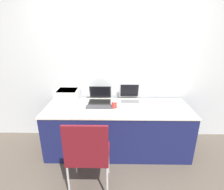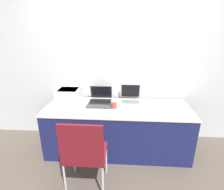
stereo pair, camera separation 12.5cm
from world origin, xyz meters
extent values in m
plane|color=brown|center=(0.00, 0.00, 0.00)|extent=(14.00, 14.00, 0.00)
cube|color=silver|center=(0.00, 0.83, 1.30)|extent=(8.00, 0.05, 2.60)
cube|color=#191E51|center=(0.00, 0.37, 0.36)|extent=(2.15, 0.74, 0.72)
cube|color=silver|center=(0.00, 0.37, 0.73)|extent=(2.17, 0.76, 0.02)
cube|color=silver|center=(-0.78, 0.56, 0.85)|extent=(0.37, 0.34, 0.22)
cube|color=#51565B|center=(-0.78, 0.52, 0.94)|extent=(0.29, 0.26, 0.04)
cube|color=black|center=(-0.28, 0.54, 0.75)|extent=(0.35, 0.23, 0.02)
cube|color=black|center=(-0.28, 0.53, 0.76)|extent=(0.31, 0.13, 0.00)
cube|color=black|center=(-0.28, 0.69, 0.86)|extent=(0.35, 0.08, 0.22)
cube|color=black|center=(-0.28, 0.69, 0.86)|extent=(0.32, 0.07, 0.20)
cube|color=#B7B7BC|center=(0.20, 0.56, 0.75)|extent=(0.33, 0.26, 0.02)
cube|color=slate|center=(0.20, 0.55, 0.76)|extent=(0.29, 0.14, 0.00)
cube|color=#B7B7BC|center=(0.20, 0.73, 0.88)|extent=(0.33, 0.08, 0.25)
cube|color=black|center=(0.20, 0.72, 0.88)|extent=(0.29, 0.07, 0.23)
cube|color=#3D3D42|center=(-0.27, 0.35, 0.75)|extent=(0.41, 0.12, 0.02)
cylinder|color=red|center=(-0.05, 0.35, 0.79)|extent=(0.08, 0.08, 0.10)
cylinder|color=white|center=(-0.05, 0.35, 0.84)|extent=(0.08, 0.08, 0.01)
ellipsoid|color=silver|center=(0.02, 0.35, 0.75)|extent=(0.07, 0.05, 0.03)
cube|color=maroon|center=(-0.34, -0.35, 0.47)|extent=(0.47, 0.42, 0.04)
cube|color=maroon|center=(-0.34, -0.55, 0.72)|extent=(0.47, 0.03, 0.46)
cylinder|color=silver|center=(-0.56, -0.16, 0.22)|extent=(0.02, 0.02, 0.45)
cylinder|color=silver|center=(-0.13, -0.16, 0.22)|extent=(0.02, 0.02, 0.45)
cylinder|color=silver|center=(-0.56, -0.54, 0.22)|extent=(0.02, 0.02, 0.45)
cylinder|color=silver|center=(-0.13, -0.54, 0.22)|extent=(0.02, 0.02, 0.45)
camera|label=1|loc=(-0.05, -2.03, 1.81)|focal=28.00mm
camera|label=2|loc=(0.08, -2.02, 1.81)|focal=28.00mm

